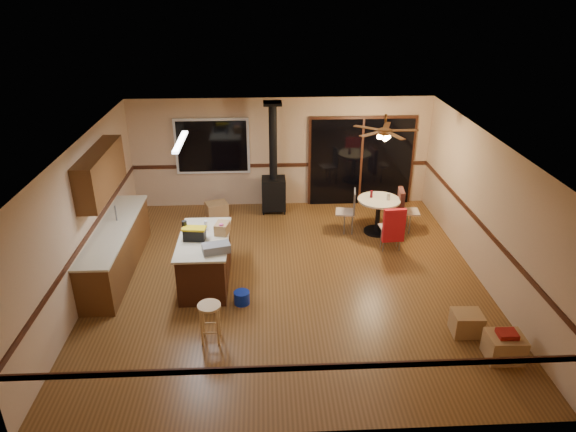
{
  "coord_description": "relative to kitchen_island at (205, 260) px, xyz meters",
  "views": [
    {
      "loc": [
        -0.41,
        -8.05,
        5.06
      ],
      "look_at": [
        0.0,
        0.3,
        1.15
      ],
      "focal_mm": 32.0,
      "sensor_mm": 36.0,
      "label": 1
    }
  ],
  "objects": [
    {
      "name": "fluorescent_strip",
      "position": [
        -0.3,
        0.3,
        2.11
      ],
      "size": [
        0.1,
        1.2,
        0.04
      ],
      "primitive_type": "cube",
      "color": "white",
      "rests_on": "ceiling"
    },
    {
      "name": "chair_left",
      "position": [
        2.92,
        1.92,
        0.14
      ],
      "size": [
        0.46,
        0.46,
        0.51
      ],
      "color": "tan",
      "rests_on": "ground"
    },
    {
      "name": "window",
      "position": [
        -0.1,
        3.45,
        1.05
      ],
      "size": [
        1.72,
        0.1,
        1.32
      ],
      "primitive_type": "cube",
      "color": "black",
      "rests_on": "ground"
    },
    {
      "name": "floor",
      "position": [
        1.5,
        0.0,
        -0.45
      ],
      "size": [
        7.0,
        7.0,
        0.0
      ],
      "primitive_type": "plane",
      "color": "brown",
      "rests_on": "ground"
    },
    {
      "name": "wood_stove",
      "position": [
        1.3,
        3.05,
        0.28
      ],
      "size": [
        0.55,
        0.5,
        2.52
      ],
      "color": "black",
      "rests_on": "ground"
    },
    {
      "name": "ceiling",
      "position": [
        1.5,
        0.0,
        2.15
      ],
      "size": [
        7.0,
        7.0,
        0.0
      ],
      "primitive_type": "plane",
      "rotation": [
        3.14,
        0.0,
        0.0
      ],
      "color": "silver",
      "rests_on": "ground"
    },
    {
      "name": "wall_right",
      "position": [
        5.0,
        0.0,
        0.85
      ],
      "size": [
        0.0,
        7.0,
        7.0
      ],
      "primitive_type": "plane",
      "rotation": [
        1.57,
        0.0,
        -1.57
      ],
      "color": "tan",
      "rests_on": "ground"
    },
    {
      "name": "box_corner_b",
      "position": [
        4.18,
        -1.69,
        -0.27
      ],
      "size": [
        0.46,
        0.4,
        0.36
      ],
      "primitive_type": "cube",
      "rotation": [
        0.0,
        0.0,
        -0.04
      ],
      "color": "#A27748",
      "rests_on": "floor"
    },
    {
      "name": "dining_table",
      "position": [
        3.51,
        1.84,
        0.08
      ],
      "size": [
        0.91,
        0.91,
        0.78
      ],
      "color": "black",
      "rests_on": "ground"
    },
    {
      "name": "box_on_island",
      "position": [
        0.32,
        0.17,
        0.55
      ],
      "size": [
        0.28,
        0.34,
        0.2
      ],
      "primitive_type": "cube",
      "rotation": [
        0.0,
        0.0,
        -0.22
      ],
      "color": "#A27748",
      "rests_on": "kitchen_island"
    },
    {
      "name": "sliding_door",
      "position": [
        3.4,
        3.45,
        0.6
      ],
      "size": [
        2.52,
        0.1,
        2.1
      ],
      "primitive_type": "cube",
      "color": "black",
      "rests_on": "ground"
    },
    {
      "name": "bottle_pink",
      "position": [
        0.32,
        0.07,
        0.56
      ],
      "size": [
        0.09,
        0.09,
        0.23
      ],
      "primitive_type": "cylinder",
      "rotation": [
        0.0,
        0.0,
        -0.29
      ],
      "color": "#D84C8C",
      "rests_on": "kitchen_island"
    },
    {
      "name": "wall_left",
      "position": [
        -2.0,
        0.0,
        0.85
      ],
      "size": [
        0.0,
        7.0,
        7.0
      ],
      "primitive_type": "plane",
      "rotation": [
        1.57,
        0.0,
        1.57
      ],
      "color": "tan",
      "rests_on": "ground"
    },
    {
      "name": "box_corner_a",
      "position": [
        4.51,
        -2.29,
        -0.26
      ],
      "size": [
        0.52,
        0.44,
        0.39
      ],
      "primitive_type": "cube",
      "rotation": [
        0.0,
        0.0,
        -0.02
      ],
      "color": "#A27748",
      "rests_on": "floor"
    },
    {
      "name": "upper_cabinets",
      "position": [
        -1.83,
        0.7,
        1.45
      ],
      "size": [
        0.35,
        2.0,
        0.8
      ],
      "primitive_type": "cube",
      "color": "#5A3316",
      "rests_on": "ground"
    },
    {
      "name": "chair_right",
      "position": [
        4.03,
        1.91,
        0.14
      ],
      "size": [
        0.51,
        0.47,
        0.7
      ],
      "color": "tan",
      "rests_on": "ground"
    },
    {
      "name": "glass_red",
      "position": [
        3.36,
        1.94,
        0.4
      ],
      "size": [
        0.06,
        0.06,
        0.16
      ],
      "primitive_type": "cylinder",
      "rotation": [
        0.0,
        0.0,
        0.01
      ],
      "color": "#590C14",
      "rests_on": "dining_table"
    },
    {
      "name": "chair_near",
      "position": [
        3.63,
        0.96,
        0.14
      ],
      "size": [
        0.45,
        0.49,
        0.7
      ],
      "color": "tan",
      "rests_on": "ground"
    },
    {
      "name": "kitchen_island",
      "position": [
        0.0,
        0.0,
        0.0
      ],
      "size": [
        0.88,
        1.68,
        0.9
      ],
      "color": "#38190E",
      "rests_on": "ground"
    },
    {
      "name": "wall_front",
      "position": [
        1.5,
        -3.5,
        0.85
      ],
      "size": [
        7.0,
        0.0,
        7.0
      ],
      "primitive_type": "plane",
      "rotation": [
        -1.57,
        0.0,
        0.0
      ],
      "color": "tan",
      "rests_on": "ground"
    },
    {
      "name": "box_small_red",
      "position": [
        4.51,
        -2.29,
        -0.03
      ],
      "size": [
        0.28,
        0.23,
        0.07
      ],
      "primitive_type": "cube",
      "rotation": [
        0.0,
        0.0,
        -0.02
      ],
      "color": "maroon",
      "rests_on": "box_corner_a"
    },
    {
      "name": "blue_bucket",
      "position": [
        0.66,
        -0.72,
        -0.34
      ],
      "size": [
        0.33,
        0.33,
        0.22
      ],
      "primitive_type": "cylinder",
      "rotation": [
        0.0,
        0.0,
        0.3
      ],
      "color": "#0C27B4",
      "rests_on": "floor"
    },
    {
      "name": "ceiling_fan",
      "position": [
        3.51,
        1.84,
        1.76
      ],
      "size": [
        0.24,
        0.24,
        0.55
      ],
      "color": "brown",
      "rests_on": "ceiling"
    },
    {
      "name": "glass_cream",
      "position": [
        3.69,
        1.79,
        0.4
      ],
      "size": [
        0.07,
        0.07,
        0.15
      ],
      "primitive_type": "cylinder",
      "rotation": [
        0.0,
        0.0,
        0.15
      ],
      "color": "beige",
      "rests_on": "dining_table"
    },
    {
      "name": "bar_stool",
      "position": [
        0.23,
        -1.67,
        -0.13
      ],
      "size": [
        0.39,
        0.39,
        0.64
      ],
      "primitive_type": "cylinder",
      "rotation": [
        0.0,
        0.0,
        -0.1
      ],
      "color": "tan",
      "rests_on": "floor"
    },
    {
      "name": "wall_back",
      "position": [
        1.5,
        3.5,
        0.85
      ],
      "size": [
        7.0,
        0.0,
        7.0
      ],
      "primitive_type": "plane",
      "rotation": [
        1.57,
        0.0,
        0.0
      ],
      "color": "tan",
      "rests_on": "ground"
    },
    {
      "name": "toolbox_yellow_lid",
      "position": [
        -0.14,
        -0.06,
        0.67
      ],
      "size": [
        0.43,
        0.26,
        0.03
      ],
      "primitive_type": "cube",
      "rotation": [
        0.0,
        0.0,
        -0.12
      ],
      "color": "gold",
      "rests_on": "toolbox_black"
    },
    {
      "name": "countertop",
      "position": [
        -1.7,
        0.5,
        0.43
      ],
      "size": [
        0.64,
        3.04,
        0.04
      ],
      "primitive_type": "cube",
      "color": "beige",
      "rests_on": "lower_cabinets"
    },
    {
      "name": "toolbox_black",
      "position": [
        -0.14,
        -0.06,
        0.55
      ],
      "size": [
        0.39,
        0.24,
        0.2
      ],
      "primitive_type": "cube",
      "rotation": [
        0.0,
        0.0,
        -0.12
      ],
      "color": "black",
      "rests_on": "kitchen_island"
    },
    {
      "name": "chair_rail",
      "position": [
        1.5,
        0.0,
        0.55
      ],
      "size": [
        7.0,
        7.0,
        0.08
      ],
      "primitive_type": null,
      "color": "#38190E",
      "rests_on": "ground"
    },
    {
      "name": "lower_cabinets",
      "position": [
        -1.7,
        0.5,
        -0.02
      ],
      "size": [
        0.6,
        3.0,
        0.86
      ],
      "primitive_type": "cube",
      "color": "#5A3316",
      "rests_on": "ground"
    },
    {
      "name": "bottle_white",
      "position": [
        0.02,
        0.33,
        0.53
      ],
      "size": [
        0.06,
        0.06,
        0.17
      ],
      "primitive_type": "cylinder",
      "rotation": [
        0.0,
        0.0,
        -0.07
      ],
      "color": "white",
      "rests_on": "kitchen_island"
    },
    {
      "name": "box_under_window",
      "position": [
        -0.02,
        2.74,
        -0.26
      ],
      "size": [
        0.57,
        0.51,
        0.38
      ],
      "primitive_type": "cube",
      "rotation": [
        0.0,
        0.0,
        0.34
      ],
      "color": "#A27748",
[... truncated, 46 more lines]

